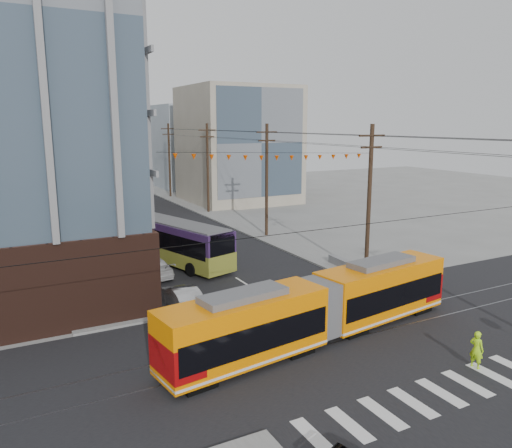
{
  "coord_description": "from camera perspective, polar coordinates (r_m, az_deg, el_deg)",
  "views": [
    {
      "loc": [
        -14.9,
        -16.2,
        11.08
      ],
      "look_at": [
        -1.06,
        10.07,
        5.03
      ],
      "focal_mm": 35.0,
      "sensor_mm": 36.0,
      "label": 1
    }
  ],
  "objects": [
    {
      "name": "bg_bldg_ne_far",
      "position": [
        90.5,
        -6.5,
        8.85
      ],
      "size": [
        16.0,
        16.0,
        14.0
      ],
      "primitive_type": "cube",
      "color": "#8C99A5",
      "rests_on": "ground"
    },
    {
      "name": "jersey_barrier",
      "position": [
        38.99,
        10.09,
        -4.61
      ],
      "size": [
        1.08,
        3.81,
        0.75
      ],
      "primitive_type": "cube",
      "rotation": [
        0.0,
        0.0,
        -0.06
      ],
      "color": "slate",
      "rests_on": "ground"
    },
    {
      "name": "parked_car_grey",
      "position": [
        41.62,
        -13.0,
        -3.36
      ],
      "size": [
        2.83,
        4.68,
        1.22
      ],
      "primitive_type": "imported",
      "rotation": [
        0.0,
        0.0,
        3.34
      ],
      "color": "slate",
      "rests_on": "ground"
    },
    {
      "name": "ground",
      "position": [
        24.64,
        13.73,
        -15.56
      ],
      "size": [
        160.0,
        160.0,
        0.0
      ],
      "primitive_type": "plane",
      "color": "slate"
    },
    {
      "name": "parked_car_white",
      "position": [
        37.41,
        -11.99,
        -4.82
      ],
      "size": [
        2.64,
        5.2,
        1.45
      ],
      "primitive_type": "imported",
      "rotation": [
        0.0,
        0.0,
        3.27
      ],
      "color": "silver",
      "rests_on": "ground"
    },
    {
      "name": "utility_pole_far",
      "position": [
        76.11,
        -9.87,
        7.14
      ],
      "size": [
        0.3,
        0.3,
        11.0
      ],
      "primitive_type": "cylinder",
      "color": "black",
      "rests_on": "ground"
    },
    {
      "name": "bg_bldg_ne_near",
      "position": [
        71.32,
        -2.1,
        9.03
      ],
      "size": [
        14.0,
        14.0,
        16.0
      ],
      "primitive_type": "cube",
      "color": "gray",
      "rests_on": "ground"
    },
    {
      "name": "parked_car_silver",
      "position": [
        30.75,
        -8.42,
        -8.3
      ],
      "size": [
        1.54,
        4.4,
        1.45
      ],
      "primitive_type": "imported",
      "rotation": [
        0.0,
        0.0,
        3.14
      ],
      "color": "#A0A0A0",
      "rests_on": "ground"
    },
    {
      "name": "city_bus",
      "position": [
        40.64,
        -9.56,
        -1.91
      ],
      "size": [
        6.18,
        12.67,
        3.52
      ],
      "primitive_type": null,
      "rotation": [
        0.0,
        0.0,
        0.29
      ],
      "color": "#37204F",
      "rests_on": "ground"
    },
    {
      "name": "pedestrian",
      "position": [
        25.59,
        23.89,
        -12.98
      ],
      "size": [
        0.54,
        0.72,
        1.79
      ],
      "primitive_type": "imported",
      "rotation": [
        0.0,
        0.0,
        1.76
      ],
      "color": "#ACF017",
      "rests_on": "ground"
    },
    {
      "name": "streetcar",
      "position": [
        26.22,
        7.24,
        -9.52
      ],
      "size": [
        17.93,
        4.98,
        3.42
      ],
      "primitive_type": null,
      "rotation": [
        0.0,
        0.0,
        0.14
      ],
      "color": "orange",
      "rests_on": "ground"
    }
  ]
}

